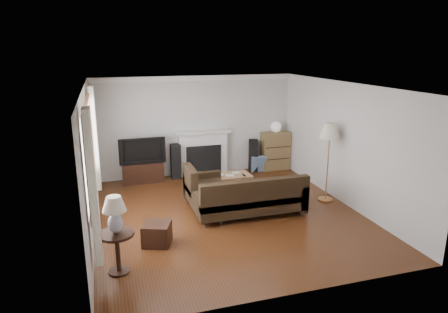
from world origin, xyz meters
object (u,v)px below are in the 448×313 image
object	(u,v)px
tv_stand	(143,172)
sectional_sofa	(250,196)
floor_lamp	(328,163)
bookshelf	(275,151)
side_table	(118,253)
coffee_table	(229,183)

from	to	relation	value
tv_stand	sectional_sofa	size ratio (longest dim) A/B	0.42
sectional_sofa	floor_lamp	bearing A→B (deg)	7.06
tv_stand	bookshelf	size ratio (longest dim) A/B	0.96
side_table	coffee_table	bearing A→B (deg)	47.40
coffee_table	side_table	world-z (taller)	side_table
coffee_table	side_table	bearing A→B (deg)	-135.26
bookshelf	coffee_table	size ratio (longest dim) A/B	1.02
floor_lamp	side_table	bearing A→B (deg)	-159.38
bookshelf	coffee_table	world-z (taller)	bookshelf
sectional_sofa	tv_stand	bearing A→B (deg)	124.48
tv_stand	floor_lamp	size ratio (longest dim) A/B	0.58
sectional_sofa	bookshelf	bearing A→B (deg)	57.04
floor_lamp	bookshelf	bearing A→B (deg)	92.79
bookshelf	floor_lamp	distance (m)	2.43
coffee_table	sectional_sofa	bearing A→B (deg)	-92.94
tv_stand	sectional_sofa	xyz separation A→B (m)	(1.79, -2.60, 0.13)
sectional_sofa	floor_lamp	world-z (taller)	floor_lamp
bookshelf	side_table	size ratio (longest dim) A/B	1.61
floor_lamp	side_table	size ratio (longest dim) A/B	2.68
tv_stand	side_table	size ratio (longest dim) A/B	1.55
floor_lamp	coffee_table	bearing A→B (deg)	148.01
sectional_sofa	floor_lamp	distance (m)	1.89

